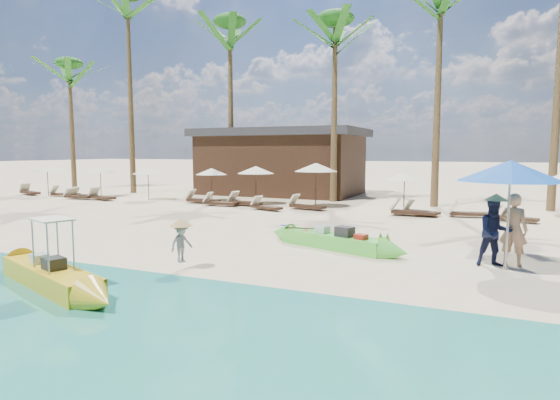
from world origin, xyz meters
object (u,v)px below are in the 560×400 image
at_px(tourist, 513,229).
at_px(yellow_canoe, 50,276).
at_px(blue_umbrella, 510,171).
at_px(green_canoe, 332,240).

bearing_deg(tourist, yellow_canoe, 48.86).
height_order(yellow_canoe, blue_umbrella, blue_umbrella).
xyz_separation_m(green_canoe, tourist, (4.75, -0.16, 0.68)).
bearing_deg(green_canoe, tourist, 17.13).
height_order(green_canoe, blue_umbrella, blue_umbrella).
distance_m(green_canoe, yellow_canoe, 7.52).
relative_size(tourist, blue_umbrella, 0.69).
relative_size(green_canoe, tourist, 2.87).
bearing_deg(tourist, green_canoe, 13.05).
distance_m(yellow_canoe, blue_umbrella, 10.63).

